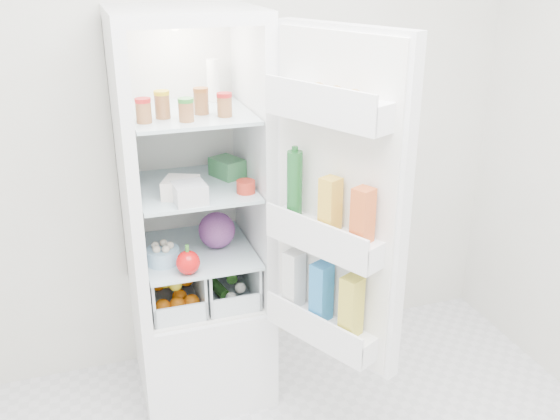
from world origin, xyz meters
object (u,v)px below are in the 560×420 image
object	(u,v)px
refrigerator	(195,259)
mushroom_bowl	(163,256)
fridge_door	(334,212)
red_cabbage	(217,230)

from	to	relation	value
refrigerator	mushroom_bowl	world-z (taller)	refrigerator
refrigerator	mushroom_bowl	xyz separation A→B (m)	(-0.17, -0.15, 0.12)
fridge_door	refrigerator	bearing A→B (deg)	9.07
red_cabbage	fridge_door	bearing A→B (deg)	-57.78
mushroom_bowl	fridge_door	distance (m)	0.82
refrigerator	mushroom_bowl	size ratio (longest dim) A/B	12.53
mushroom_bowl	fridge_door	xyz separation A→B (m)	(0.60, -0.46, 0.31)
mushroom_bowl	fridge_door	size ratio (longest dim) A/B	0.11
fridge_door	red_cabbage	bearing A→B (deg)	5.57
refrigerator	fridge_door	world-z (taller)	refrigerator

